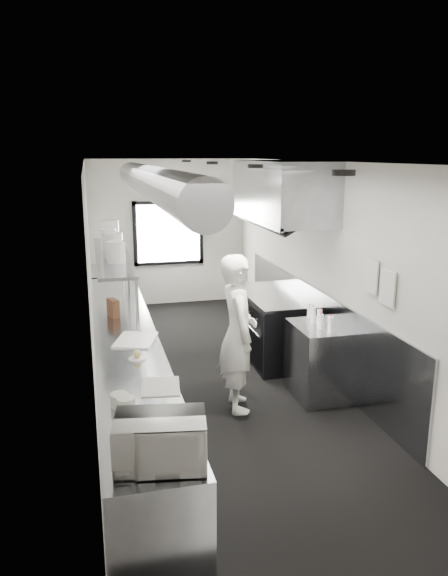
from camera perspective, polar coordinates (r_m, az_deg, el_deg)
floor at (r=7.21m, az=-0.92°, el=-9.79°), size 3.00×8.00×0.01m
ceiling at (r=6.60m, az=-1.02°, el=13.07°), size 3.00×8.00×0.01m
wall_back at (r=10.64m, az=-5.85°, el=5.75°), size 3.00×0.02×2.80m
wall_front at (r=3.21m, az=15.85°, el=-14.40°), size 3.00×0.02×2.80m
wall_left at (r=6.60m, az=-13.76°, el=0.40°), size 0.02×8.00×2.80m
wall_right at (r=7.24m, az=10.68°, el=1.74°), size 0.02×8.00×2.80m
wall_cladding at (r=7.72m, az=9.34°, el=-3.98°), size 0.03×5.50×1.10m
hvac_duct at (r=6.88m, az=-7.57°, el=10.91°), size 0.40×6.40×0.40m
service_window at (r=10.61m, az=-5.82°, el=5.72°), size 1.36×0.05×1.25m
exhaust_hood at (r=7.60m, az=6.00°, el=10.01°), size 0.81×2.20×0.88m
prep_counter at (r=6.42m, az=-10.07°, el=-8.71°), size 0.70×6.00×0.90m
pass_shelf at (r=7.56m, az=-11.55°, el=3.25°), size 0.45×3.00×0.68m
range at (r=7.94m, az=5.25°, el=-3.95°), size 0.88×1.60×0.94m
bottle_station at (r=6.76m, az=10.06°, el=-7.53°), size 0.65×0.80×0.90m
far_work_table at (r=9.94m, az=-11.62°, el=-0.63°), size 0.70×1.20×0.90m
notice_sheet_a at (r=6.14m, az=15.12°, el=1.24°), size 0.02×0.28×0.38m
notice_sheet_b at (r=5.86m, az=16.73°, el=0.02°), size 0.02×0.28×0.38m
line_cook at (r=6.21m, az=1.46°, el=-4.73°), size 0.49×0.70×1.82m
microwave at (r=3.73m, az=-6.69°, el=-15.60°), size 0.61×0.50×0.33m
deli_tub_a at (r=4.51m, az=-10.23°, el=-11.83°), size 0.19×0.19×0.11m
deli_tub_b at (r=4.59m, az=-10.87°, el=-11.43°), size 0.19×0.19×0.11m
newspaper at (r=4.89m, az=-6.63°, el=-10.20°), size 0.38×0.45×0.01m
small_plate at (r=5.54m, az=-9.06°, el=-7.30°), size 0.18×0.18×0.01m
pastry at (r=5.53m, az=-9.08°, el=-6.83°), size 0.08×0.08×0.08m
cutting_board at (r=6.07m, az=-9.24°, el=-5.38°), size 0.55×0.63×0.02m
knife_block at (r=6.97m, az=-11.52°, el=-2.05°), size 0.16×0.23×0.23m
plate_stack_a at (r=6.93m, az=-11.22°, el=3.72°), size 0.25×0.25×0.26m
plate_stack_b at (r=7.25m, az=-11.54°, el=4.39°), size 0.31×0.31×0.32m
plate_stack_c at (r=7.86m, az=-11.98°, el=5.00°), size 0.25×0.25×0.30m
plate_stack_d at (r=8.06m, az=-11.85°, el=5.57°), size 0.27×0.27×0.40m
squeeze_bottle_a at (r=6.35m, az=11.09°, el=-3.80°), size 0.08×0.08×0.19m
squeeze_bottle_b at (r=6.46m, az=10.08°, el=-3.48°), size 0.06×0.06×0.18m
squeeze_bottle_c at (r=6.62m, az=9.95°, el=-3.02°), size 0.07×0.07×0.19m
squeeze_bottle_d at (r=6.68m, az=9.28°, el=-2.78°), size 0.08×0.08×0.20m
squeeze_bottle_e at (r=6.88m, az=8.92°, el=-2.43°), size 0.06×0.06×0.16m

